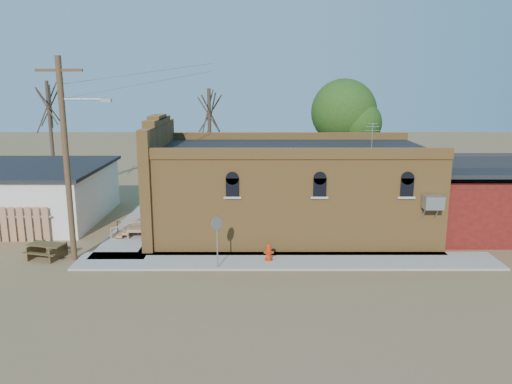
{
  "coord_description": "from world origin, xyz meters",
  "views": [
    {
      "loc": [
        0.04,
        -20.33,
        7.93
      ],
      "look_at": [
        0.09,
        4.6,
        2.4
      ],
      "focal_mm": 35.0,
      "sensor_mm": 36.0,
      "label": 1
    }
  ],
  "objects_px": {
    "utility_pole": "(67,156)",
    "fire_hydrant": "(269,252)",
    "brick_bar": "(285,189)",
    "stop_sign": "(217,228)",
    "trash_barrel": "(146,238)",
    "picnic_table": "(47,249)"
  },
  "relations": [
    {
      "from": "brick_bar",
      "to": "stop_sign",
      "type": "relative_size",
      "value": 7.13
    },
    {
      "from": "brick_bar",
      "to": "trash_barrel",
      "type": "height_order",
      "value": "brick_bar"
    },
    {
      "from": "stop_sign",
      "to": "trash_barrel",
      "type": "height_order",
      "value": "stop_sign"
    },
    {
      "from": "fire_hydrant",
      "to": "picnic_table",
      "type": "xyz_separation_m",
      "value": [
        -10.15,
        0.54,
        -0.02
      ]
    },
    {
      "from": "brick_bar",
      "to": "trash_barrel",
      "type": "xyz_separation_m",
      "value": [
        -6.94,
        -2.43,
        -1.9
      ]
    },
    {
      "from": "trash_barrel",
      "to": "brick_bar",
      "type": "bearing_deg",
      "value": 19.31
    },
    {
      "from": "fire_hydrant",
      "to": "trash_barrel",
      "type": "relative_size",
      "value": 1.09
    },
    {
      "from": "brick_bar",
      "to": "fire_hydrant",
      "type": "bearing_deg",
      "value": -102.14
    },
    {
      "from": "fire_hydrant",
      "to": "stop_sign",
      "type": "distance_m",
      "value": 2.76
    },
    {
      "from": "brick_bar",
      "to": "stop_sign",
      "type": "distance_m",
      "value": 6.39
    },
    {
      "from": "utility_pole",
      "to": "picnic_table",
      "type": "bearing_deg",
      "value": 171.26
    },
    {
      "from": "stop_sign",
      "to": "fire_hydrant",
      "type": "bearing_deg",
      "value": -3.17
    },
    {
      "from": "brick_bar",
      "to": "trash_barrel",
      "type": "bearing_deg",
      "value": -160.69
    },
    {
      "from": "picnic_table",
      "to": "brick_bar",
      "type": "bearing_deg",
      "value": 35.71
    },
    {
      "from": "brick_bar",
      "to": "stop_sign",
      "type": "height_order",
      "value": "brick_bar"
    },
    {
      "from": "trash_barrel",
      "to": "picnic_table",
      "type": "distance_m",
      "value": 4.51
    },
    {
      "from": "stop_sign",
      "to": "picnic_table",
      "type": "height_order",
      "value": "stop_sign"
    },
    {
      "from": "fire_hydrant",
      "to": "stop_sign",
      "type": "relative_size",
      "value": 0.34
    },
    {
      "from": "brick_bar",
      "to": "utility_pole",
      "type": "relative_size",
      "value": 1.82
    },
    {
      "from": "brick_bar",
      "to": "picnic_table",
      "type": "distance_m",
      "value": 12.02
    },
    {
      "from": "stop_sign",
      "to": "picnic_table",
      "type": "relative_size",
      "value": 1.2
    },
    {
      "from": "utility_pole",
      "to": "fire_hydrant",
      "type": "distance_m",
      "value": 9.8
    }
  ]
}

